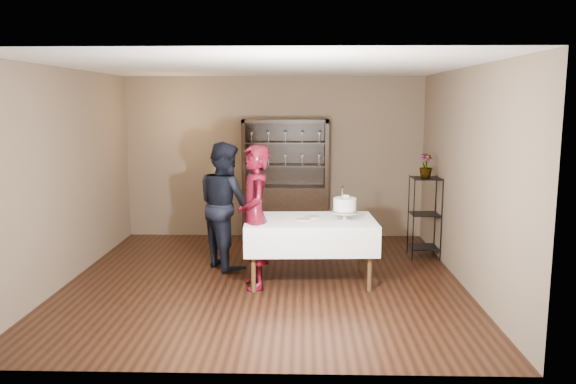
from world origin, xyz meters
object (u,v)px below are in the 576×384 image
Objects in this scene: man at (225,205)px; cake at (345,206)px; china_hutch at (286,200)px; woman at (255,217)px; potted_plant at (426,166)px; plant_etagere at (425,214)px; cake_table at (310,234)px.

man is 1.74m from cake.
woman is (-0.30, -2.48, 0.22)m from china_hutch.
woman is 1.01× the size of man.
potted_plant is (2.07, -1.05, 0.70)m from china_hutch.
china_hutch reaches higher than plant_etagere.
china_hutch is at bearing 159.00° from woman.
china_hutch is 5.71× the size of potted_plant.
china_hutch is 1.80m from man.
plant_etagere is at bearing 35.29° from cake_table.
cake_table is at bearing 175.51° from cake.
cake is (0.43, -0.03, 0.37)m from cake_table.
woman is at bearing -148.93° from potted_plant.
china_hutch is 4.57× the size of cake.
plant_etagere is at bearing 44.28° from cake.
plant_etagere is 2.74× the size of cake.
cake is (1.59, -0.68, 0.12)m from man.
plant_etagere is 3.42× the size of potted_plant.
cake_table is at bearing -80.44° from china_hutch.
china_hutch reaches higher than woman.
cake is at bearing -135.72° from plant_etagere.
cake_table is 2.20m from potted_plant.
china_hutch is at bearing -61.36° from man.
cake is (0.81, -2.29, 0.33)m from china_hutch.
potted_plant is at bearing 106.99° from woman.
woman is 0.99m from man.
china_hutch is 2.42m from potted_plant.
cake_table is (0.38, -2.26, -0.04)m from china_hutch.
cake_table is at bearing -144.50° from potted_plant.
potted_plant is (1.69, 1.21, 0.74)m from cake_table.
man is at bearing -164.98° from woman.
woman is (-2.38, -1.43, 0.23)m from plant_etagere.
cake_table is 4.76× the size of potted_plant.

